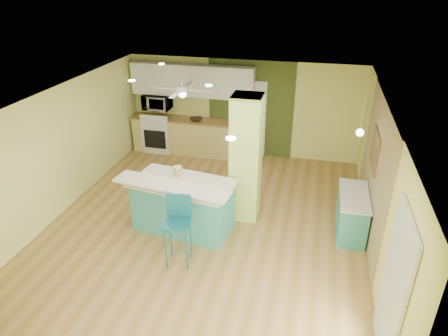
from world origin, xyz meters
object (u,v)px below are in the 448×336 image
at_px(canister, 178,171).
at_px(fruit_bowl, 196,120).
at_px(peninsula, 183,204).
at_px(side_counter, 352,213).
at_px(bar_stool, 178,219).

bearing_deg(canister, fruit_bowl, 100.86).
bearing_deg(canister, peninsula, -57.65).
relative_size(side_counter, fruit_bowl, 3.73).
xyz_separation_m(bar_stool, side_counter, (2.85, 1.55, -0.43)).
distance_m(bar_stool, canister, 1.28).
relative_size(bar_stool, side_counter, 1.00).
xyz_separation_m(bar_stool, fruit_bowl, (-1.01, 4.26, 0.15)).
height_order(fruit_bowl, canister, canister).
distance_m(side_counter, canister, 3.36).
xyz_separation_m(bar_stool, canister, (-0.42, 1.18, 0.25)).
height_order(bar_stool, fruit_bowl, bar_stool).
bearing_deg(bar_stool, side_counter, 21.30).
bearing_deg(fruit_bowl, canister, -79.14).
height_order(peninsula, canister, canister).
distance_m(peninsula, canister, 0.64).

